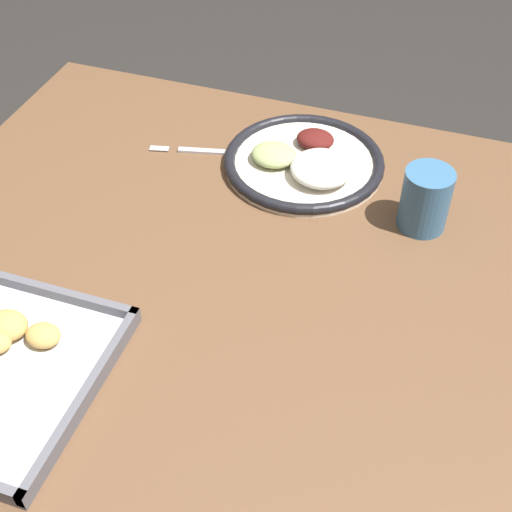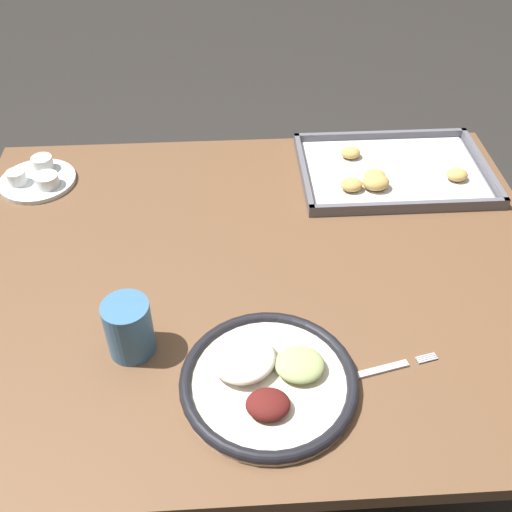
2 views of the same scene
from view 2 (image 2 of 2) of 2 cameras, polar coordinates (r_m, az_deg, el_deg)
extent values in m
plane|color=#282623|center=(1.72, -0.06, -18.68)|extent=(8.00, 8.00, 0.00)
cube|color=brown|center=(1.16, -0.08, -1.64)|extent=(1.18, 0.93, 0.03)
cylinder|color=brown|center=(1.78, -18.51, -1.30)|extent=(0.06, 0.06, 0.69)
cylinder|color=brown|center=(1.81, 16.42, 0.10)|extent=(0.06, 0.06, 0.69)
cylinder|color=beige|center=(0.97, 1.24, -11.99)|extent=(0.28, 0.28, 0.01)
torus|color=black|center=(0.96, 1.24, -11.78)|extent=(0.28, 0.28, 0.02)
ellipsoid|color=white|center=(0.97, -1.32, -9.58)|extent=(0.11, 0.11, 0.04)
ellipsoid|color=#511614|center=(0.92, 0.87, -13.95)|extent=(0.07, 0.06, 0.03)
ellipsoid|color=#9EAD6B|center=(0.97, 4.20, -10.28)|extent=(0.08, 0.07, 0.03)
cube|color=#B2B2B7|center=(1.00, 10.58, -10.90)|extent=(0.14, 0.04, 0.00)
cylinder|color=#B2B2B7|center=(1.04, 16.07, -9.55)|extent=(0.03, 0.01, 0.00)
cylinder|color=#B2B2B7|center=(1.04, 15.97, -9.40)|extent=(0.03, 0.01, 0.00)
cylinder|color=#B2B2B7|center=(1.04, 15.88, -9.25)|extent=(0.03, 0.01, 0.00)
cylinder|color=#B2B2B7|center=(1.04, 15.78, -9.11)|extent=(0.03, 0.01, 0.00)
cylinder|color=silver|center=(1.45, -20.07, 6.73)|extent=(0.17, 0.17, 0.01)
cylinder|color=silver|center=(1.41, -19.27, 6.80)|extent=(0.05, 0.05, 0.03)
cylinder|color=#51992D|center=(1.41, -19.37, 7.15)|extent=(0.04, 0.04, 0.01)
cylinder|color=silver|center=(1.47, -19.65, 8.32)|extent=(0.05, 0.05, 0.03)
cylinder|color=#C67F23|center=(1.47, -19.77, 8.73)|extent=(0.04, 0.04, 0.01)
cylinder|color=silver|center=(1.45, -21.83, 6.96)|extent=(0.04, 0.04, 0.03)
cylinder|color=#593319|center=(1.44, -21.96, 7.35)|extent=(0.03, 0.03, 0.01)
cube|color=#595960|center=(1.43, 12.91, 7.74)|extent=(0.43, 0.30, 0.01)
cube|color=silver|center=(1.43, 12.94, 7.87)|extent=(0.40, 0.28, 0.00)
cube|color=#595960|center=(1.31, 14.41, 4.62)|extent=(0.43, 0.01, 0.02)
cube|color=#595960|center=(1.54, 11.77, 11.18)|extent=(0.43, 0.01, 0.02)
cube|color=#595960|center=(1.38, 4.55, 8.06)|extent=(0.01, 0.30, 0.02)
cube|color=#595960|center=(1.50, 20.80, 8.11)|extent=(0.01, 0.30, 0.02)
ellipsoid|color=tan|center=(1.38, 11.21, 7.50)|extent=(0.05, 0.04, 0.03)
ellipsoid|color=tan|center=(1.45, 9.00, 9.69)|extent=(0.05, 0.04, 0.03)
ellipsoid|color=tan|center=(1.34, 9.08, 6.72)|extent=(0.05, 0.04, 0.03)
ellipsoid|color=tan|center=(1.43, 18.60, 7.35)|extent=(0.05, 0.04, 0.03)
ellipsoid|color=tan|center=(1.36, 11.34, 6.93)|extent=(0.06, 0.05, 0.03)
cylinder|color=#38668E|center=(1.00, -12.01, -6.73)|extent=(0.08, 0.08, 0.10)
camera|label=1|loc=(1.57, -14.02, 40.50)|focal=50.00mm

